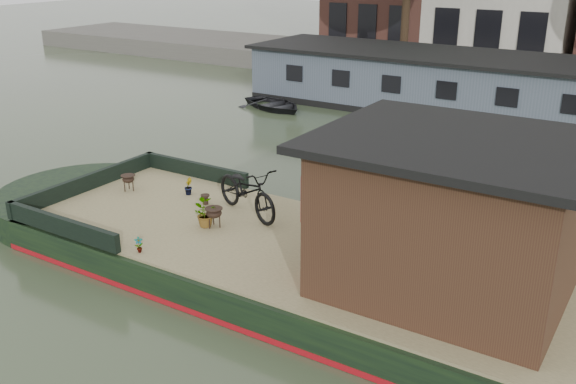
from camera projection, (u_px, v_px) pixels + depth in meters
The scene contains 16 objects.
ground at pixel (322, 286), 11.43m from camera, with size 120.00×120.00×0.00m, color #2B3723.
houseboat_hull at pixel (260, 254), 12.00m from camera, with size 14.01×4.02×0.60m.
houseboat_deck at pixel (323, 254), 11.21m from camera, with size 11.80×3.80×0.05m, color #988A5E.
bow_bulwark at pixel (116, 189), 13.67m from camera, with size 3.00×4.00×0.35m.
cabin at pixel (450, 214), 9.67m from camera, with size 4.00×3.50×2.42m.
bicycle at pixel (247, 190), 12.65m from camera, with size 0.68×1.94×1.02m, color black.
potted_plant_b at pixel (188, 186), 13.82m from camera, with size 0.20×0.16×0.37m, color brown.
potted_plant_c at pixel (204, 214), 12.18m from camera, with size 0.46×0.40×0.51m, color brown.
potted_plant_e at pixel (139, 245), 11.16m from camera, with size 0.15×0.10×0.29m, color maroon.
brazier_front at pixel (129, 183), 14.04m from camera, with size 0.33×0.33×0.36m, color black, non-canonical shape.
brazier_rear at pixel (214, 217), 12.18m from camera, with size 0.36×0.36×0.39m, color black, non-canonical shape.
bollard_port at pixel (205, 199), 13.31m from camera, with size 0.18×0.18×0.21m, color black.
bollard_stbd at pixel (111, 239), 11.53m from camera, with size 0.16×0.16×0.19m, color black.
dinghy at pixel (274, 101), 24.08m from camera, with size 2.04×2.85×0.59m, color black.
far_houseboat at pixel (522, 93), 22.15m from camera, with size 20.40×4.40×2.11m.
quay at pixel (557, 78), 27.48m from camera, with size 60.00×6.00×0.90m, color #47443F.
Camera 1 is at (4.88, -8.86, 5.61)m, focal length 40.00 mm.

